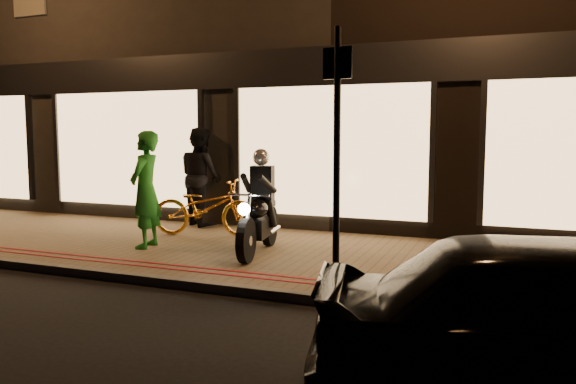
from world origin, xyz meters
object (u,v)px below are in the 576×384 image
object	(u,v)px
bicycle_gold	(205,208)
sign_post	(337,146)
person_green	(146,190)
motorcycle	(259,213)

from	to	relation	value
bicycle_gold	sign_post	bearing A→B (deg)	-141.19
sign_post	bicycle_gold	size ratio (longest dim) A/B	1.56
bicycle_gold	person_green	xyz separation A→B (m)	(-0.35, -1.26, 0.43)
motorcycle	bicycle_gold	world-z (taller)	motorcycle
sign_post	bicycle_gold	bearing A→B (deg)	141.42
bicycle_gold	person_green	size ratio (longest dim) A/B	1.03
motorcycle	sign_post	world-z (taller)	sign_post
motorcycle	sign_post	xyz separation A→B (m)	(1.69, -1.58, 1.06)
motorcycle	person_green	bearing A→B (deg)	179.60
sign_post	bicycle_gold	world-z (taller)	sign_post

